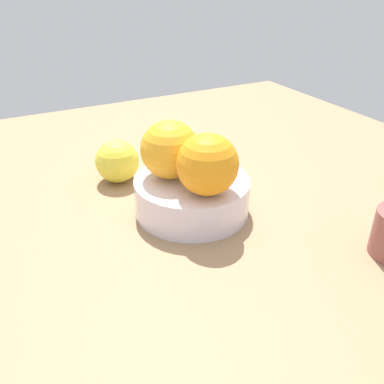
{
  "coord_description": "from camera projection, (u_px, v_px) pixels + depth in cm",
  "views": [
    {
      "loc": [
        23.6,
        45.05,
        31.43
      ],
      "look_at": [
        0.0,
        0.0,
        3.06
      ],
      "focal_mm": 38.78,
      "sensor_mm": 36.0,
      "label": 1
    }
  ],
  "objects": [
    {
      "name": "orange_in_bowl_1",
      "position": [
        205.0,
        165.0,
        0.52
      ],
      "size": [
        8.0,
        8.0,
        8.0
      ],
      "primitive_type": "sphere",
      "color": "orange",
      "rests_on": "fruit_bowl"
    },
    {
      "name": "fruit_bowl",
      "position": [
        192.0,
        196.0,
        0.59
      ],
      "size": [
        16.18,
        16.18,
        5.09
      ],
      "color": "silver",
      "rests_on": "ground_plane"
    },
    {
      "name": "orange_in_bowl_0",
      "position": [
        170.0,
        150.0,
        0.56
      ],
      "size": [
        8.08,
        8.08,
        8.08
      ],
      "primitive_type": "sphere",
      "color": "#F9A823",
      "rests_on": "fruit_bowl"
    },
    {
      "name": "orange_loose_0",
      "position": [
        117.0,
        161.0,
        0.66
      ],
      "size": [
        6.95,
        6.95,
        6.95
      ],
      "primitive_type": "sphere",
      "color": "yellow",
      "rests_on": "ground_plane"
    },
    {
      "name": "ground_plane",
      "position": [
        192.0,
        216.0,
        0.6
      ],
      "size": [
        110.0,
        110.0,
        2.0
      ],
      "primitive_type": "cube",
      "color": "#997551"
    }
  ]
}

